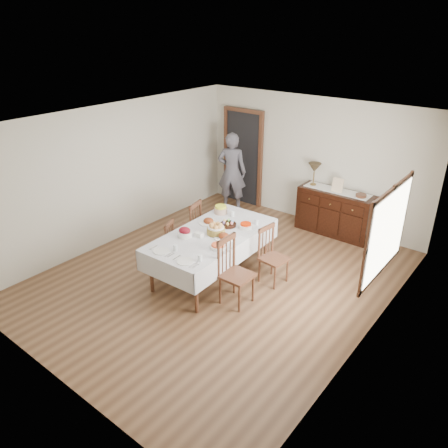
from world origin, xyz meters
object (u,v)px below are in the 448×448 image
Objects in this scene: table_lamp at (315,168)px; chair_left_near at (163,245)px; chair_left_far at (190,226)px; chair_right_near at (234,271)px; sideboard at (335,213)px; chair_right_far at (272,255)px; person at (232,169)px; dining_table at (212,238)px.

chair_left_near is at bearing -109.83° from table_lamp.
chair_left_far is (-0.09, 0.76, 0.04)m from chair_left_near.
chair_right_near is (1.52, -0.02, 0.08)m from chair_left_near.
chair_left_far reaches higher than sideboard.
chair_left_far is 1.03× the size of chair_right_far.
chair_left_near is 0.48× the size of person.
dining_table is at bearing 96.99° from person.
person is at bearing 119.14° from dining_table.
chair_left_far reaches higher than chair_left_near.
sideboard is 2.45m from person.
person reaches higher than table_lamp.
person reaches higher than chair_left_near.
table_lamp reaches higher than chair_right_far.
chair_right_near is 3.25m from table_lamp.
person is (-2.38, -0.27, 0.48)m from sideboard.
chair_right_far is at bearing -77.39° from table_lamp.
person is (-0.71, 2.83, 0.48)m from chair_left_near.
dining_table is 2.56× the size of chair_left_near.
chair_left_far is at bearing -117.23° from table_lamp.
dining_table is at bearing 53.37° from chair_left_far.
chair_right_far is at bearing 80.15° from chair_left_far.
chair_left_near is at bearing -118.34° from sideboard.
chair_right_near reaches higher than chair_right_far.
chair_left_near reaches higher than sideboard.
chair_right_near is at bearing 177.91° from chair_right_far.
chair_left_near is 3.53m from sideboard.
chair_left_near is 0.91× the size of chair_left_far.
chair_right_far is 0.51× the size of person.
sideboard is (0.90, 2.74, -0.24)m from dining_table.
chair_right_far is (0.13, 0.84, -0.05)m from chair_right_near.
chair_left_far is (-0.87, 0.40, -0.19)m from dining_table.
chair_right_far is (1.73, 0.07, -0.02)m from chair_left_far.
table_lamp is (-0.52, 2.30, 0.77)m from chair_right_far.
person is (-0.62, 2.07, 0.43)m from chair_left_far.
chair_left_near is at bearing 80.06° from person.
table_lamp is (1.13, 3.13, 0.80)m from chair_left_near.
chair_right_far reaches higher than dining_table.
dining_table is 0.97m from chair_left_far.
chair_left_near is 0.76m from chair_left_far.
chair_right_near is 1.10× the size of chair_right_far.
chair_right_near is at bearing 52.15° from chair_left_far.
table_lamp reaches higher than chair_left_far.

